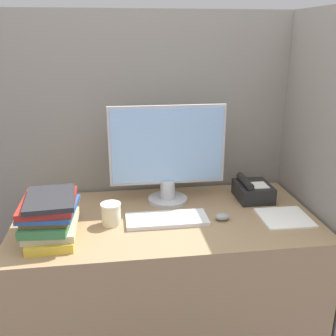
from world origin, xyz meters
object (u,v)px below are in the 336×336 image
Objects in this scene: keyboard at (167,219)px; desk_telephone at (253,191)px; book_stack at (50,217)px; mouse at (222,217)px; coffee_cup at (111,214)px; monitor at (168,156)px.

keyboard is 1.82× the size of desk_telephone.
book_stack is 1.54× the size of desk_telephone.
mouse is 0.51m from coffee_cup.
monitor is 5.70× the size of coffee_cup.
keyboard is 5.48× the size of mouse.
monitor is 1.83× the size of book_stack.
book_stack reaches higher than coffee_cup.
desk_telephone is (0.48, 0.20, 0.04)m from keyboard.
keyboard is 0.52m from desk_telephone.
monitor is 0.33m from keyboard.
keyboard is 0.26m from coffee_cup.
mouse is at bearing -135.11° from desk_telephone.
coffee_cup is at bearing 178.08° from keyboard.
keyboard is (-0.04, -0.23, -0.24)m from monitor.
mouse is (0.26, -0.02, 0.01)m from keyboard.
desk_telephone is (0.22, 0.22, 0.03)m from mouse.
monitor is 0.64m from book_stack.
book_stack is at bearing -175.55° from mouse.
desk_telephone is (0.98, 0.28, -0.05)m from book_stack.
book_stack is (-0.50, -0.08, 0.08)m from keyboard.
book_stack reaches higher than mouse.
mouse is 0.77m from book_stack.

